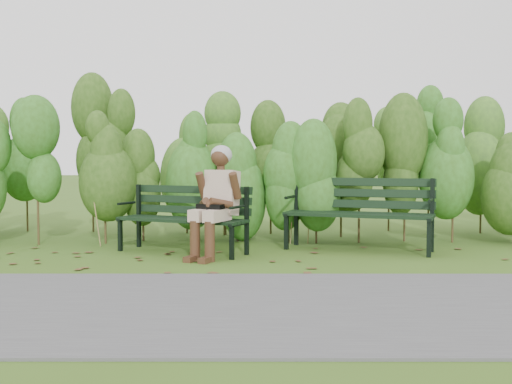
{
  "coord_description": "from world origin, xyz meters",
  "views": [
    {
      "loc": [
        0.01,
        -6.73,
        1.12
      ],
      "look_at": [
        0.0,
        0.35,
        0.75
      ],
      "focal_mm": 42.0,
      "sensor_mm": 36.0,
      "label": 1
    }
  ],
  "objects": [
    {
      "name": "bench_right",
      "position": [
        1.3,
        0.76,
        0.53
      ],
      "size": [
        1.91,
        1.19,
        0.91
      ],
      "color": "black",
      "rests_on": "ground"
    },
    {
      "name": "ground",
      "position": [
        0.0,
        0.0,
        0.0
      ],
      "size": [
        80.0,
        80.0,
        0.0
      ],
      "primitive_type": "plane",
      "color": "#3C5B19"
    },
    {
      "name": "seated_woman",
      "position": [
        -0.46,
        0.2,
        0.72
      ],
      "size": [
        0.66,
        0.85,
        1.3
      ],
      "color": "#C4AD9B",
      "rests_on": "ground"
    },
    {
      "name": "bench_left",
      "position": [
        -0.86,
        0.57,
        0.48
      ],
      "size": [
        1.7,
        1.16,
        0.81
      ],
      "color": "black",
      "rests_on": "ground"
    },
    {
      "name": "footpath",
      "position": [
        0.0,
        -2.2,
        0.01
      ],
      "size": [
        60.0,
        2.5,
        0.01
      ],
      "primitive_type": "cube",
      "color": "#474749",
      "rests_on": "ground"
    },
    {
      "name": "hedge_band",
      "position": [
        0.0,
        1.86,
        1.26
      ],
      "size": [
        11.04,
        1.67,
        2.42
      ],
      "color": "#47381E",
      "rests_on": "ground"
    },
    {
      "name": "leaf_litter",
      "position": [
        0.26,
        -0.26,
        0.0
      ],
      "size": [
        5.74,
        2.29,
        0.01
      ],
      "color": "brown",
      "rests_on": "ground"
    }
  ]
}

